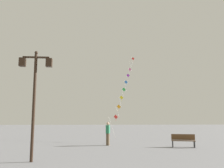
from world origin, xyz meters
TOP-DOWN VIEW (x-y plane):
  - ground_plane at (0.00, 20.00)m, footprint 160.00×160.00m
  - twin_lantern_lamp_post at (-2.76, 8.59)m, footprint 1.52×0.28m
  - kite_train at (3.49, 22.88)m, footprint 4.30×11.66m
  - kite_flyer at (1.17, 15.61)m, footprint 0.34×0.63m
  - park_bench at (6.30, 13.84)m, footprint 1.66×0.91m

SIDE VIEW (x-z plane):
  - ground_plane at x=0.00m, z-range 0.00..0.00m
  - park_bench at x=6.30m, z-range 0.01..0.90m
  - kite_flyer at x=1.17m, z-range 0.05..1.76m
  - twin_lantern_lamp_post at x=-2.76m, z-range 0.98..6.12m
  - kite_train at x=3.49m, z-range 0.35..10.54m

